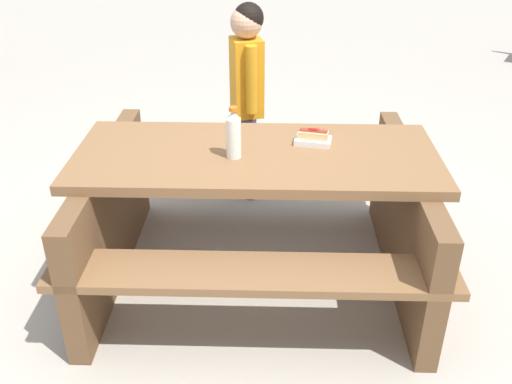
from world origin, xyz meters
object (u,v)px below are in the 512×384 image
Objects in this scene: soda_bottle at (234,134)px; child_in_coat at (247,78)px; hotdog_tray at (313,138)px; picnic_table at (256,205)px.

child_in_coat is at bearing 94.35° from soda_bottle.
hotdog_tray is 0.15× the size of child_in_coat.
child_in_coat reaches higher than picnic_table.
child_in_coat reaches higher than soda_bottle.
soda_bottle reaches higher than hotdog_tray.
hotdog_tray is (0.27, 0.14, 0.34)m from picnic_table.
picnic_table is 10.10× the size of hotdog_tray.
hotdog_tray is at bearing 28.69° from soda_bottle.
soda_bottle is at bearing -147.34° from picnic_table.
child_in_coat is (-0.07, 0.98, -0.04)m from soda_bottle.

